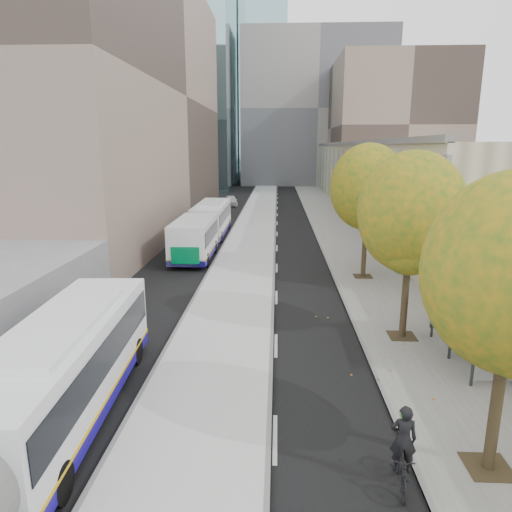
# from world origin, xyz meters

# --- Properties ---
(bus_platform) EXTENTS (4.25, 150.00, 0.15)m
(bus_platform) POSITION_xyz_m (-3.88, 35.00, 0.07)
(bus_platform) COLOR silver
(bus_platform) RESTS_ON ground
(sidewalk) EXTENTS (4.75, 150.00, 0.08)m
(sidewalk) POSITION_xyz_m (4.12, 35.00, 0.04)
(sidewalk) COLOR slate
(sidewalk) RESTS_ON ground
(building_tan) EXTENTS (18.00, 92.00, 8.00)m
(building_tan) POSITION_xyz_m (15.50, 64.00, 4.00)
(building_tan) COLOR gray
(building_tan) RESTS_ON ground
(building_midrise) EXTENTS (24.00, 46.00, 25.00)m
(building_midrise) POSITION_xyz_m (-22.50, 41.00, 12.50)
(building_midrise) COLOR gray
(building_midrise) RESTS_ON ground
(building_far_block) EXTENTS (30.00, 18.00, 30.00)m
(building_far_block) POSITION_xyz_m (6.00, 96.00, 15.00)
(building_far_block) COLOR gray
(building_far_block) RESTS_ON ground
(bus_shelter) EXTENTS (1.90, 4.40, 2.53)m
(bus_shelter) POSITION_xyz_m (5.69, 10.96, 2.19)
(bus_shelter) COLOR #383A3F
(bus_shelter) RESTS_ON sidewalk
(tree_c) EXTENTS (4.20, 4.20, 7.28)m
(tree_c) POSITION_xyz_m (3.60, 13.00, 5.25)
(tree_c) COLOR black
(tree_c) RESTS_ON sidewalk
(tree_d) EXTENTS (4.40, 4.40, 7.60)m
(tree_d) POSITION_xyz_m (3.60, 22.00, 5.47)
(tree_d) COLOR black
(tree_d) RESTS_ON sidewalk
(bus_far) EXTENTS (2.62, 17.14, 2.85)m
(bus_far) POSITION_xyz_m (-7.46, 31.26, 1.56)
(bus_far) COLOR white
(bus_far) RESTS_ON ground
(cyclist) EXTENTS (0.65, 1.69, 2.11)m
(cyclist) POSITION_xyz_m (1.28, 4.32, 0.78)
(cyclist) COLOR black
(cyclist) RESTS_ON ground
(distant_car) EXTENTS (2.30, 4.30, 1.39)m
(distant_car) POSITION_xyz_m (-7.91, 56.14, 0.70)
(distant_car) COLOR silver
(distant_car) RESTS_ON ground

